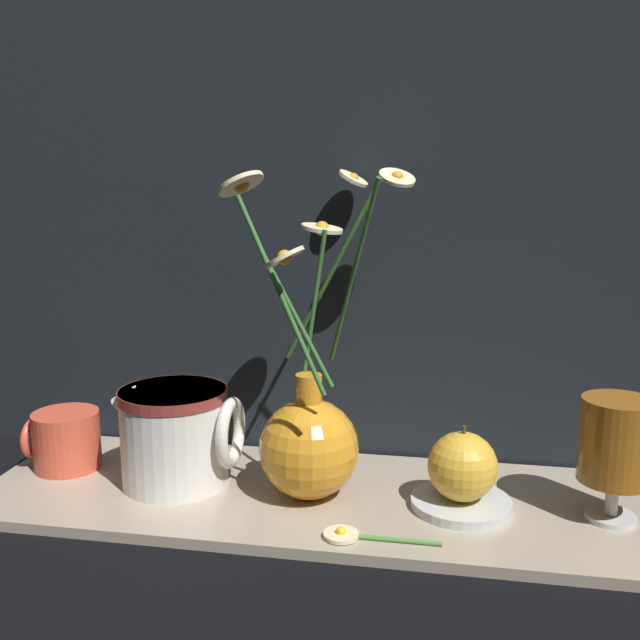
{
  "coord_description": "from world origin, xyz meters",
  "views": [
    {
      "loc": [
        0.13,
        -0.75,
        0.36
      ],
      "look_at": [
        -0.0,
        0.0,
        0.21
      ],
      "focal_mm": 40.0,
      "sensor_mm": 36.0,
      "label": 1
    }
  ],
  "objects_px": {
    "yellow_mug": "(65,440)",
    "orange_fruit": "(462,466)",
    "vase_with_flowers": "(309,437)",
    "ceramic_pitcher": "(178,430)",
    "tea_glass": "(616,443)"
  },
  "relations": [
    {
      "from": "orange_fruit",
      "to": "yellow_mug",
      "type": "bearing_deg",
      "value": 176.87
    },
    {
      "from": "ceramic_pitcher",
      "to": "tea_glass",
      "type": "height_order",
      "value": "tea_glass"
    },
    {
      "from": "vase_with_flowers",
      "to": "yellow_mug",
      "type": "distance_m",
      "value": 0.32
    },
    {
      "from": "vase_with_flowers",
      "to": "ceramic_pitcher",
      "type": "xyz_separation_m",
      "value": [
        -0.16,
        0.01,
        -0.01
      ]
    },
    {
      "from": "yellow_mug",
      "to": "tea_glass",
      "type": "distance_m",
      "value": 0.64
    },
    {
      "from": "tea_glass",
      "to": "yellow_mug",
      "type": "bearing_deg",
      "value": 177.6
    },
    {
      "from": "yellow_mug",
      "to": "orange_fruit",
      "type": "height_order",
      "value": "orange_fruit"
    },
    {
      "from": "tea_glass",
      "to": "vase_with_flowers",
      "type": "bearing_deg",
      "value": 179.92
    },
    {
      "from": "yellow_mug",
      "to": "orange_fruit",
      "type": "relative_size",
      "value": 1.09
    },
    {
      "from": "tea_glass",
      "to": "orange_fruit",
      "type": "bearing_deg",
      "value": 179.88
    },
    {
      "from": "vase_with_flowers",
      "to": "orange_fruit",
      "type": "xyz_separation_m",
      "value": [
        0.17,
        -0.0,
        -0.02
      ]
    },
    {
      "from": "ceramic_pitcher",
      "to": "tea_glass",
      "type": "distance_m",
      "value": 0.48
    },
    {
      "from": "vase_with_flowers",
      "to": "yellow_mug",
      "type": "xyz_separation_m",
      "value": [
        -0.31,
        0.03,
        -0.03
      ]
    },
    {
      "from": "tea_glass",
      "to": "orange_fruit",
      "type": "distance_m",
      "value": 0.16
    },
    {
      "from": "yellow_mug",
      "to": "ceramic_pitcher",
      "type": "height_order",
      "value": "ceramic_pitcher"
    }
  ]
}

